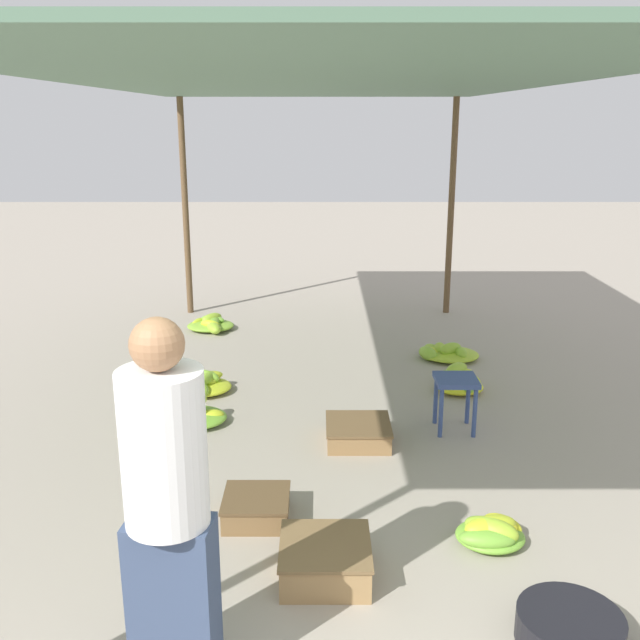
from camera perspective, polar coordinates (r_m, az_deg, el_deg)
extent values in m
cylinder|color=brown|center=(9.38, -10.48, 8.75)|extent=(0.08, 0.08, 2.75)
cylinder|color=brown|center=(9.37, 10.69, 8.74)|extent=(0.08, 0.08, 2.75)
cube|color=#567A60|center=(5.72, 0.01, 18.59)|extent=(3.80, 7.28, 0.04)
cube|color=#384766|center=(3.52, -11.41, -21.10)|extent=(0.41, 0.25, 0.80)
cylinder|color=white|center=(3.13, -12.17, -10.01)|extent=(0.41, 0.41, 0.70)
sphere|color=#9E704C|center=(2.96, -12.69, -1.90)|extent=(0.23, 0.23, 0.23)
cube|color=#384C84|center=(5.92, 11.07, -4.75)|extent=(0.34, 0.34, 0.04)
cylinder|color=#384C84|center=(5.86, 9.87, -7.35)|extent=(0.04, 0.04, 0.42)
cylinder|color=#384C84|center=(5.91, 12.49, -7.28)|extent=(0.04, 0.04, 0.42)
cylinder|color=#384C84|center=(6.11, 9.46, -6.34)|extent=(0.04, 0.04, 0.42)
cylinder|color=#384C84|center=(6.16, 11.97, -6.29)|extent=(0.04, 0.04, 0.42)
cylinder|color=black|center=(4.01, 19.54, -22.28)|extent=(0.52, 0.52, 0.16)
ellipsoid|color=#84B934|center=(6.33, -10.69, -6.92)|extent=(0.20, 0.26, 0.15)
ellipsoid|color=#C1D22A|center=(6.15, -8.41, -7.52)|extent=(0.22, 0.14, 0.09)
ellipsoid|color=#80B835|center=(6.22, -11.44, -7.62)|extent=(0.35, 0.19, 0.10)
ellipsoid|color=#B0CB2D|center=(6.26, -10.70, -7.07)|extent=(0.17, 0.24, 0.10)
ellipsoid|color=#A5C62F|center=(6.11, -9.74, -6.44)|extent=(0.26, 0.32, 0.13)
ellipsoid|color=#78B437|center=(6.18, -9.81, -7.69)|extent=(0.55, 0.48, 0.10)
ellipsoid|color=#82B835|center=(6.88, -9.00, -4.51)|extent=(0.34, 0.24, 0.14)
ellipsoid|color=#BDD02A|center=(6.87, -8.90, -4.49)|extent=(0.36, 0.27, 0.10)
ellipsoid|color=#8CBC33|center=(6.79, -8.83, -4.66)|extent=(0.20, 0.31, 0.12)
ellipsoid|color=#8CBC33|center=(6.71, -9.37, -5.47)|extent=(0.27, 0.31, 0.14)
ellipsoid|color=#B4CC2C|center=(6.78, -10.58, -5.43)|extent=(0.36, 0.23, 0.09)
ellipsoid|color=#B4CC2C|center=(6.83, -9.27, -4.83)|extent=(0.29, 0.16, 0.10)
ellipsoid|color=#82B835|center=(6.78, -9.67, -5.41)|extent=(0.26, 0.23, 0.12)
ellipsoid|color=#C1D12A|center=(6.84, -9.19, -5.28)|extent=(0.56, 0.49, 0.10)
ellipsoid|color=#7AB536|center=(8.76, -8.27, -0.08)|extent=(0.19, 0.34, 0.11)
ellipsoid|color=#C0D12A|center=(8.68, -8.57, -0.33)|extent=(0.28, 0.20, 0.11)
ellipsoid|color=#74B337|center=(8.83, -8.33, 0.07)|extent=(0.33, 0.24, 0.10)
ellipsoid|color=#94BF32|center=(8.63, -8.30, -0.60)|extent=(0.28, 0.37, 0.13)
ellipsoid|color=#B4CC2C|center=(8.91, -9.41, -0.21)|extent=(0.23, 0.29, 0.12)
ellipsoid|color=#A2C52F|center=(8.77, -8.47, -0.33)|extent=(0.26, 0.28, 0.14)
ellipsoid|color=#98C131|center=(8.79, -8.41, 0.13)|extent=(0.29, 0.33, 0.13)
ellipsoid|color=#85B934|center=(8.80, -8.52, -0.44)|extent=(0.57, 0.50, 0.10)
ellipsoid|color=#C0D12A|center=(6.87, 12.46, -5.01)|extent=(0.17, 0.23, 0.13)
ellipsoid|color=#85B934|center=(6.81, 10.55, -4.41)|extent=(0.18, 0.25, 0.09)
ellipsoid|color=#BBCF2B|center=(6.99, 11.40, -4.34)|extent=(0.33, 0.26, 0.12)
ellipsoid|color=#97C131|center=(6.87, 11.11, -3.89)|extent=(0.29, 0.28, 0.12)
ellipsoid|color=yellow|center=(6.90, 11.23, -4.42)|extent=(0.23, 0.18, 0.13)
ellipsoid|color=#B7CE2B|center=(6.84, 10.52, -5.22)|extent=(0.14, 0.25, 0.10)
ellipsoid|color=#7DB636|center=(6.79, 12.22, -5.30)|extent=(0.21, 0.22, 0.13)
ellipsoid|color=yellow|center=(6.89, 11.29, -5.26)|extent=(0.46, 0.40, 0.10)
ellipsoid|color=#BDD02A|center=(4.60, 13.68, -15.77)|extent=(0.37, 0.25, 0.12)
ellipsoid|color=#9AC231|center=(4.59, 13.77, -16.02)|extent=(0.36, 0.29, 0.15)
ellipsoid|color=#73B237|center=(4.53, 13.44, -16.70)|extent=(0.34, 0.18, 0.11)
ellipsoid|color=#75B337|center=(4.62, 13.50, -15.96)|extent=(0.32, 0.28, 0.13)
ellipsoid|color=yellow|center=(4.61, 14.00, -16.09)|extent=(0.33, 0.23, 0.13)
ellipsoid|color=yellow|center=(4.74, 14.60, -15.61)|extent=(0.28, 0.26, 0.12)
ellipsoid|color=#74B337|center=(4.64, 13.66, -16.47)|extent=(0.42, 0.37, 0.10)
ellipsoid|color=#9EC430|center=(7.82, 9.78, -2.26)|extent=(0.16, 0.27, 0.11)
ellipsoid|color=#91BE32|center=(7.71, 10.63, -2.31)|extent=(0.29, 0.23, 0.14)
ellipsoid|color=#95C031|center=(7.91, 9.18, -2.34)|extent=(0.22, 0.29, 0.10)
ellipsoid|color=#8EBD33|center=(7.69, 11.41, -2.64)|extent=(0.15, 0.22, 0.13)
ellipsoid|color=#8ABB33|center=(7.70, 8.86, -2.68)|extent=(0.25, 0.33, 0.14)
ellipsoid|color=#C0D12A|center=(7.77, 9.14, -2.55)|extent=(0.21, 0.27, 0.09)
ellipsoid|color=#A4C62F|center=(7.78, 10.62, -2.73)|extent=(0.61, 0.53, 0.10)
cube|color=brown|center=(4.76, -4.90, -14.82)|extent=(0.41, 0.41, 0.14)
cube|color=brown|center=(4.72, -4.92, -13.96)|extent=(0.42, 0.42, 0.02)
cube|color=#9E7A4C|center=(4.23, 0.63, -18.77)|extent=(0.49, 0.49, 0.19)
cube|color=brown|center=(4.17, 0.63, -17.59)|extent=(0.51, 0.51, 0.02)
cube|color=olive|center=(5.76, 3.29, -9.06)|extent=(0.49, 0.49, 0.15)
cube|color=brown|center=(5.72, 3.30, -8.31)|extent=(0.51, 0.51, 0.02)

